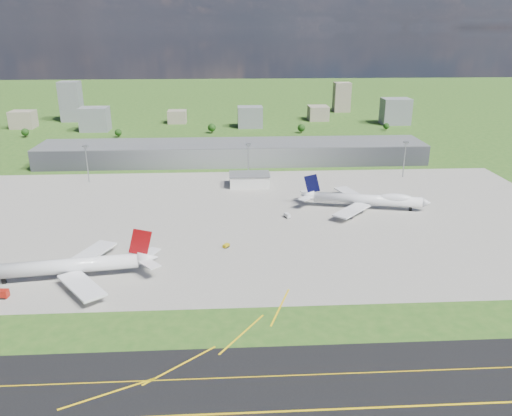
{
  "coord_description": "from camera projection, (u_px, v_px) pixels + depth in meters",
  "views": [
    {
      "loc": [
        -3.59,
        -220.11,
        100.22
      ],
      "look_at": [
        10.56,
        31.37,
        9.0
      ],
      "focal_mm": 35.0,
      "sensor_mm": 36.0,
      "label": 1
    }
  ],
  "objects": [
    {
      "name": "tree_far_e",
      "position": [
        386.0,
        126.0,
        515.39
      ],
      "size": [
        6.3,
        6.3,
        7.7
      ],
      "color": "#382314",
      "rests_on": "ground"
    },
    {
      "name": "tree_c",
      "position": [
        212.0,
        128.0,
        500.75
      ],
      "size": [
        8.1,
        8.1,
        9.9
      ],
      "color": "#382314",
      "rests_on": "ground"
    },
    {
      "name": "van_white_near",
      "position": [
        287.0,
        216.0,
        278.77
      ],
      "size": [
        3.62,
        5.13,
        2.42
      ],
      "rotation": [
        0.0,
        0.0,
        1.94
      ],
      "color": "silver",
      "rests_on": "ground"
    },
    {
      "name": "bldg_ce",
      "position": [
        318.0,
        113.0,
        572.06
      ],
      "size": [
        22.0,
        24.0,
        16.0
      ],
      "primitive_type": "cube",
      "color": "gray",
      "rests_on": "ground"
    },
    {
      "name": "bldg_tall_w",
      "position": [
        71.0,
        101.0,
        561.89
      ],
      "size": [
        22.0,
        20.0,
        44.0
      ],
      "primitive_type": "cube",
      "color": "slate",
      "rests_on": "ground"
    },
    {
      "name": "ops_building",
      "position": [
        249.0,
        180.0,
        333.98
      ],
      "size": [
        26.0,
        16.0,
        8.0
      ],
      "primitive_type": "cube",
      "color": "silver",
      "rests_on": "ground"
    },
    {
      "name": "ground",
      "position": [
        234.0,
        167.0,
        381.75
      ],
      "size": [
        1400.0,
        1400.0,
        0.0
      ],
      "primitive_type": "plane",
      "color": "#2C581B",
      "rests_on": "ground"
    },
    {
      "name": "apron",
      "position": [
        254.0,
        218.0,
        279.01
      ],
      "size": [
        360.0,
        190.0,
        0.08
      ],
      "primitive_type": "cube",
      "color": "gray",
      "rests_on": "ground"
    },
    {
      "name": "bldg_cw",
      "position": [
        177.0,
        117.0,
        554.56
      ],
      "size": [
        20.0,
        18.0,
        14.0
      ],
      "primitive_type": "cube",
      "color": "gray",
      "rests_on": "ground"
    },
    {
      "name": "taxiway",
      "position": [
        247.0,
        413.0,
        137.67
      ],
      "size": [
        1400.0,
        60.0,
        0.06
      ],
      "primitive_type": "cube",
      "color": "black",
      "rests_on": "ground"
    },
    {
      "name": "tug_yellow",
      "position": [
        226.0,
        246.0,
        241.0
      ],
      "size": [
        3.57,
        3.88,
        1.71
      ],
      "rotation": [
        0.0,
        0.0,
        0.94
      ],
      "color": "#BCA00B",
      "rests_on": "ground"
    },
    {
      "name": "bldg_far_w",
      "position": [
        23.0,
        119.0,
        526.66
      ],
      "size": [
        24.0,
        20.0,
        18.0
      ],
      "primitive_type": "cube",
      "color": "gray",
      "rests_on": "ground"
    },
    {
      "name": "bldg_c",
      "position": [
        250.0,
        117.0,
        529.27
      ],
      "size": [
        26.0,
        20.0,
        22.0
      ],
      "primitive_type": "cube",
      "color": "slate",
      "rests_on": "ground"
    },
    {
      "name": "airliner_blue_quad",
      "position": [
        367.0,
        200.0,
        291.77
      ],
      "size": [
        74.39,
        57.47,
        19.61
      ],
      "rotation": [
        0.0,
        0.0,
        -0.22
      ],
      "color": "white",
      "rests_on": "ground"
    },
    {
      "name": "airliner_red_twin",
      "position": [
        71.0,
        266.0,
        210.12
      ],
      "size": [
        75.05,
        58.06,
        20.61
      ],
      "rotation": [
        0.0,
        0.0,
        3.27
      ],
      "color": "white",
      "rests_on": "ground"
    },
    {
      "name": "tree_w",
      "position": [
        118.0,
        132.0,
        482.25
      ],
      "size": [
        6.75,
        6.75,
        8.25
      ],
      "color": "#382314",
      "rests_on": "ground"
    },
    {
      "name": "mast_center",
      "position": [
        248.0,
        155.0,
        343.4
      ],
      "size": [
        3.5,
        2.0,
        25.9
      ],
      "color": "gray",
      "rests_on": "ground"
    },
    {
      "name": "mast_east",
      "position": [
        405.0,
        153.0,
        349.21
      ],
      "size": [
        3.5,
        2.0,
        25.9
      ],
      "color": "gray",
      "rests_on": "ground"
    },
    {
      "name": "bldg_tall_e",
      "position": [
        342.0,
        97.0,
        627.1
      ],
      "size": [
        20.0,
        18.0,
        36.0
      ],
      "primitive_type": "cube",
      "color": "gray",
      "rests_on": "ground"
    },
    {
      "name": "terminal",
      "position": [
        233.0,
        153.0,
        393.28
      ],
      "size": [
        300.0,
        42.0,
        15.0
      ],
      "primitive_type": "cube",
      "color": "slate",
      "rests_on": "ground"
    },
    {
      "name": "bldg_w",
      "position": [
        95.0,
        119.0,
        511.09
      ],
      "size": [
        28.0,
        22.0,
        24.0
      ],
      "primitive_type": "cube",
      "color": "slate",
      "rests_on": "ground"
    },
    {
      "name": "mast_west",
      "position": [
        86.0,
        157.0,
        337.59
      ],
      "size": [
        3.5,
        2.0,
        25.9
      ],
      "color": "gray",
      "rests_on": "ground"
    },
    {
      "name": "bldg_e",
      "position": [
        395.0,
        111.0,
        546.08
      ],
      "size": [
        30.0,
        22.0,
        28.0
      ],
      "primitive_type": "cube",
      "color": "slate",
      "rests_on": "ground"
    },
    {
      "name": "tree_far_w",
      "position": [
        25.0,
        132.0,
        482.07
      ],
      "size": [
        7.2,
        7.2,
        8.8
      ],
      "color": "#382314",
      "rests_on": "ground"
    },
    {
      "name": "van_white_far",
      "position": [
        358.0,
        204.0,
        297.08
      ],
      "size": [
        4.4,
        3.2,
        2.13
      ],
      "rotation": [
        0.0,
        0.0,
        0.37
      ],
      "color": "white",
      "rests_on": "ground"
    },
    {
      "name": "tree_e",
      "position": [
        301.0,
        128.0,
        500.92
      ],
      "size": [
        7.65,
        7.65,
        9.35
      ],
      "color": "#382314",
      "rests_on": "ground"
    }
  ]
}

